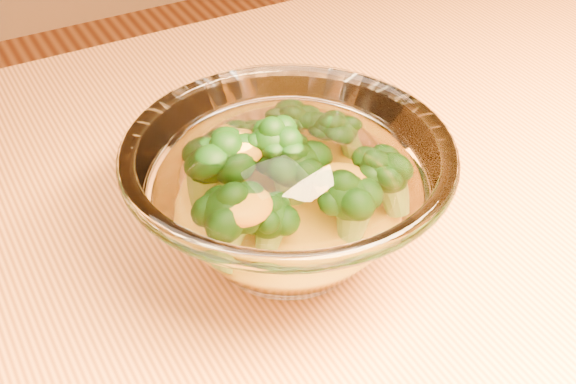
% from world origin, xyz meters
% --- Properties ---
extents(table, '(1.20, 0.80, 0.75)m').
position_xyz_m(table, '(0.00, 0.00, 0.65)').
color(table, '#D78640').
rests_on(table, ground).
extents(glass_bowl, '(0.23, 0.23, 0.10)m').
position_xyz_m(glass_bowl, '(-0.01, 0.02, 0.80)').
color(glass_bowl, white).
rests_on(glass_bowl, table).
extents(cheese_sauce, '(0.11, 0.11, 0.03)m').
position_xyz_m(cheese_sauce, '(-0.01, 0.02, 0.78)').
color(cheese_sauce, orange).
rests_on(cheese_sauce, glass_bowl).
extents(broccoli_heap, '(0.16, 0.13, 0.07)m').
position_xyz_m(broccoli_heap, '(-0.01, 0.02, 0.82)').
color(broccoli_heap, black).
rests_on(broccoli_heap, cheese_sauce).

